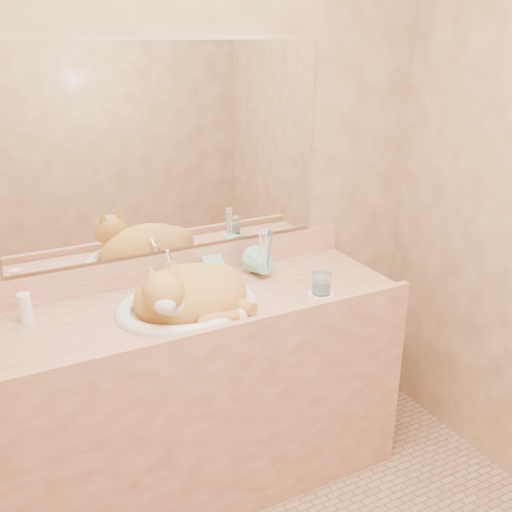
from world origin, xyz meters
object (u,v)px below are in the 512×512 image
vanity_counter (202,396)px  sink_basin (187,288)px  water_glass (322,283)px  soap_dispenser (215,263)px  cat (188,292)px  toothbrush_cup (266,268)px

vanity_counter → sink_basin: bearing=-158.3°
vanity_counter → water_glass: 0.68m
soap_dispenser → water_glass: 0.44m
soap_dispenser → water_glass: size_ratio=2.22×
cat → soap_dispenser: (0.18, 0.17, 0.02)m
vanity_counter → soap_dispenser: size_ratio=8.42×
cat → water_glass: bearing=-5.6°
soap_dispenser → toothbrush_cup: (0.20, -0.06, -0.04)m
soap_dispenser → toothbrush_cup: 0.22m
cat → water_glass: (0.51, -0.12, -0.02)m
vanity_counter → soap_dispenser: (0.13, 0.13, 0.52)m
water_glass → vanity_counter: bearing=161.0°
sink_basin → water_glass: size_ratio=6.21×
sink_basin → cat: bearing=-94.2°
sink_basin → toothbrush_cup: size_ratio=4.35×
water_glass → cat: bearing=167.0°
vanity_counter → water_glass: (0.45, -0.16, 0.48)m
vanity_counter → cat: bearing=-143.6°
vanity_counter → cat: 0.50m
water_glass → toothbrush_cup: bearing=118.3°
sink_basin → soap_dispenser: soap_dispenser is taller
soap_dispenser → water_glass: bearing=-26.4°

